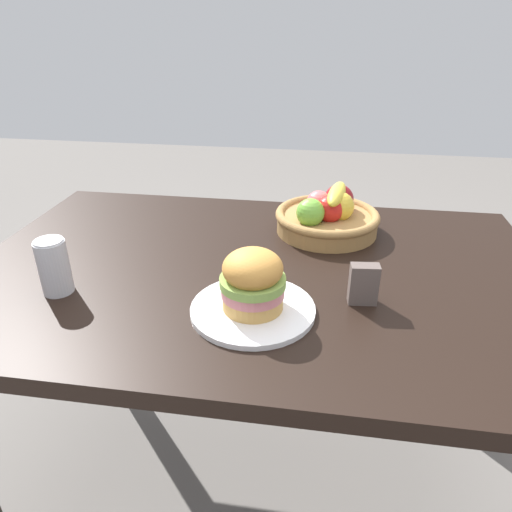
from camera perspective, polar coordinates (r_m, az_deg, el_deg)
ground_plane at (r=1.64m, az=-0.02°, el=-24.94°), size 8.00×8.00×0.00m
dining_table at (r=1.19m, az=-0.02°, el=-5.57°), size 1.40×0.90×0.75m
plate at (r=0.97m, az=-0.39°, el=-6.51°), size 0.26×0.26×0.01m
sandwich at (r=0.94m, az=-0.40°, el=-2.98°), size 0.13×0.13×0.13m
soda_can at (r=1.10m, az=-23.40°, el=-1.18°), size 0.07×0.07×0.13m
fruit_basket at (r=1.33m, az=8.74°, el=4.90°), size 0.29×0.29×0.14m
napkin_holder at (r=1.01m, az=12.97°, el=-3.36°), size 0.06×0.04×0.09m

